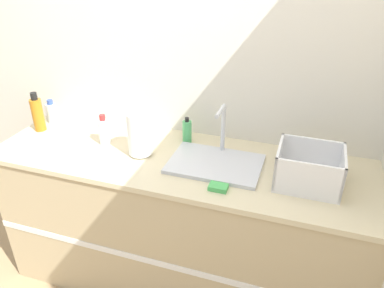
{
  "coord_description": "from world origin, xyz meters",
  "views": [
    {
      "loc": [
        0.62,
        -1.33,
        1.99
      ],
      "look_at": [
        0.08,
        0.29,
        1.05
      ],
      "focal_mm": 35.0,
      "sensor_mm": 36.0,
      "label": 1
    }
  ],
  "objects_px": {
    "dish_rack": "(309,171)",
    "bottle_amber": "(38,114)",
    "sink": "(216,161)",
    "bottle_white_spray": "(104,131)",
    "soap_dispenser": "(187,131)",
    "bottle_clear": "(52,112)",
    "paper_towel_roll": "(140,134)"
  },
  "relations": [
    {
      "from": "dish_rack",
      "to": "bottle_amber",
      "type": "distance_m",
      "value": 1.63
    },
    {
      "from": "sink",
      "to": "dish_rack",
      "type": "relative_size",
      "value": 1.57
    },
    {
      "from": "bottle_amber",
      "to": "sink",
      "type": "bearing_deg",
      "value": -2.74
    },
    {
      "from": "bottle_white_spray",
      "to": "soap_dispenser",
      "type": "bearing_deg",
      "value": 20.72
    },
    {
      "from": "dish_rack",
      "to": "soap_dispenser",
      "type": "xyz_separation_m",
      "value": [
        -0.7,
        0.22,
        -0.0
      ]
    },
    {
      "from": "sink",
      "to": "bottle_amber",
      "type": "bearing_deg",
      "value": 177.26
    },
    {
      "from": "bottle_amber",
      "to": "bottle_white_spray",
      "type": "height_order",
      "value": "bottle_amber"
    },
    {
      "from": "dish_rack",
      "to": "bottle_clear",
      "type": "distance_m",
      "value": 1.64
    },
    {
      "from": "soap_dispenser",
      "to": "dish_rack",
      "type": "bearing_deg",
      "value": -17.49
    },
    {
      "from": "paper_towel_roll",
      "to": "bottle_white_spray",
      "type": "xyz_separation_m",
      "value": [
        -0.25,
        0.05,
        -0.05
      ]
    },
    {
      "from": "dish_rack",
      "to": "bottle_clear",
      "type": "xyz_separation_m",
      "value": [
        -1.63,
        0.21,
        -0.0
      ]
    },
    {
      "from": "bottle_amber",
      "to": "bottle_white_spray",
      "type": "bearing_deg",
      "value": -3.84
    },
    {
      "from": "dish_rack",
      "to": "soap_dispenser",
      "type": "distance_m",
      "value": 0.73
    },
    {
      "from": "dish_rack",
      "to": "bottle_amber",
      "type": "xyz_separation_m",
      "value": [
        -1.63,
        0.08,
        0.04
      ]
    },
    {
      "from": "sink",
      "to": "soap_dispenser",
      "type": "relative_size",
      "value": 3.06
    },
    {
      "from": "paper_towel_roll",
      "to": "dish_rack",
      "type": "xyz_separation_m",
      "value": [
        0.9,
        -0.0,
        -0.05
      ]
    },
    {
      "from": "paper_towel_roll",
      "to": "soap_dispenser",
      "type": "height_order",
      "value": "paper_towel_roll"
    },
    {
      "from": "dish_rack",
      "to": "bottle_clear",
      "type": "relative_size",
      "value": 2.01
    },
    {
      "from": "paper_towel_roll",
      "to": "bottle_white_spray",
      "type": "bearing_deg",
      "value": 169.36
    },
    {
      "from": "sink",
      "to": "paper_towel_roll",
      "type": "bearing_deg",
      "value": -176.75
    },
    {
      "from": "bottle_amber",
      "to": "bottle_white_spray",
      "type": "xyz_separation_m",
      "value": [
        0.48,
        -0.03,
        -0.03
      ]
    },
    {
      "from": "paper_towel_roll",
      "to": "dish_rack",
      "type": "height_order",
      "value": "paper_towel_roll"
    },
    {
      "from": "bottle_clear",
      "to": "bottle_amber",
      "type": "bearing_deg",
      "value": -91.92
    },
    {
      "from": "bottle_clear",
      "to": "soap_dispenser",
      "type": "xyz_separation_m",
      "value": [
        0.93,
        0.01,
        0.0
      ]
    },
    {
      "from": "bottle_clear",
      "to": "soap_dispenser",
      "type": "relative_size",
      "value": 0.97
    },
    {
      "from": "dish_rack",
      "to": "bottle_clear",
      "type": "bearing_deg",
      "value": 172.8
    },
    {
      "from": "paper_towel_roll",
      "to": "soap_dispenser",
      "type": "bearing_deg",
      "value": 47.74
    },
    {
      "from": "bottle_clear",
      "to": "paper_towel_roll",
      "type": "bearing_deg",
      "value": -15.56
    },
    {
      "from": "dish_rack",
      "to": "bottle_white_spray",
      "type": "height_order",
      "value": "dish_rack"
    },
    {
      "from": "dish_rack",
      "to": "bottle_amber",
      "type": "relative_size",
      "value": 1.25
    },
    {
      "from": "bottle_amber",
      "to": "bottle_clear",
      "type": "xyz_separation_m",
      "value": [
        0.0,
        0.12,
        -0.04
      ]
    },
    {
      "from": "dish_rack",
      "to": "soap_dispenser",
      "type": "relative_size",
      "value": 1.95
    }
  ]
}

